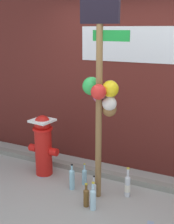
{
  "coord_description": "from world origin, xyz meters",
  "views": [
    {
      "loc": [
        1.28,
        -2.63,
        2.09
      ],
      "look_at": [
        -0.28,
        0.54,
        1.11
      ],
      "focal_mm": 48.06,
      "sensor_mm": 36.0,
      "label": 1
    }
  ],
  "objects_px": {
    "bottle_1": "(84,176)",
    "memorial_post": "(102,83)",
    "bottle_5": "(94,190)",
    "bottle_3": "(93,198)",
    "fire_hydrant": "(43,144)",
    "bottle_0": "(72,179)",
    "bottle_4": "(127,185)",
    "bottle_2": "(86,197)"
  },
  "relations": [
    {
      "from": "bottle_1",
      "to": "memorial_post",
      "type": "bearing_deg",
      "value": -25.6
    },
    {
      "from": "memorial_post",
      "to": "bottle_0",
      "type": "xyz_separation_m",
      "value": [
        -0.4,
        -0.04,
        -1.32
      ]
    },
    {
      "from": "bottle_4",
      "to": "fire_hydrant",
      "type": "bearing_deg",
      "value": 177.69
    },
    {
      "from": "bottle_2",
      "to": "bottle_5",
      "type": "height_order",
      "value": "bottle_5"
    },
    {
      "from": "bottle_4",
      "to": "bottle_2",
      "type": "bearing_deg",
      "value": -130.58
    },
    {
      "from": "bottle_0",
      "to": "bottle_3",
      "type": "relative_size",
      "value": 1.01
    },
    {
      "from": "bottle_5",
      "to": "bottle_4",
      "type": "bearing_deg",
      "value": 33.45
    },
    {
      "from": "bottle_3",
      "to": "bottle_4",
      "type": "bearing_deg",
      "value": 59.71
    },
    {
      "from": "fire_hydrant",
      "to": "bottle_1",
      "type": "distance_m",
      "value": 0.77
    },
    {
      "from": "bottle_5",
      "to": "bottle_3",
      "type": "bearing_deg",
      "value": -67.26
    },
    {
      "from": "bottle_0",
      "to": "bottle_5",
      "type": "height_order",
      "value": "bottle_0"
    },
    {
      "from": "bottle_4",
      "to": "bottle_1",
      "type": "bearing_deg",
      "value": 177.46
    },
    {
      "from": "bottle_2",
      "to": "bottle_3",
      "type": "relative_size",
      "value": 0.85
    },
    {
      "from": "memorial_post",
      "to": "bottle_5",
      "type": "distance_m",
      "value": 1.37
    },
    {
      "from": "bottle_5",
      "to": "bottle_0",
      "type": "bearing_deg",
      "value": 166.84
    },
    {
      "from": "bottle_0",
      "to": "fire_hydrant",
      "type": "bearing_deg",
      "value": 160.51
    },
    {
      "from": "bottle_2",
      "to": "fire_hydrant",
      "type": "bearing_deg",
      "value": 152.46
    },
    {
      "from": "bottle_3",
      "to": "bottle_2",
      "type": "bearing_deg",
      "value": 166.31
    },
    {
      "from": "memorial_post",
      "to": "bottle_0",
      "type": "height_order",
      "value": "memorial_post"
    },
    {
      "from": "bottle_1",
      "to": "bottle_5",
      "type": "height_order",
      "value": "bottle_5"
    },
    {
      "from": "bottle_1",
      "to": "bottle_5",
      "type": "xyz_separation_m",
      "value": [
        0.27,
        -0.27,
        -0.01
      ]
    },
    {
      "from": "memorial_post",
      "to": "bottle_5",
      "type": "xyz_separation_m",
      "value": [
        -0.03,
        -0.12,
        -1.36
      ]
    },
    {
      "from": "fire_hydrant",
      "to": "bottle_3",
      "type": "height_order",
      "value": "fire_hydrant"
    },
    {
      "from": "bottle_5",
      "to": "memorial_post",
      "type": "bearing_deg",
      "value": 74.2
    },
    {
      "from": "bottle_4",
      "to": "bottle_0",
      "type": "bearing_deg",
      "value": -167.91
    },
    {
      "from": "bottle_0",
      "to": "bottle_3",
      "type": "bearing_deg",
      "value": -34.0
    },
    {
      "from": "bottle_0",
      "to": "bottle_4",
      "type": "distance_m",
      "value": 0.74
    },
    {
      "from": "bottle_0",
      "to": "bottle_4",
      "type": "bearing_deg",
      "value": 12.09
    },
    {
      "from": "bottle_1",
      "to": "bottle_2",
      "type": "xyz_separation_m",
      "value": [
        0.26,
        -0.47,
        0.0
      ]
    },
    {
      "from": "bottle_1",
      "to": "bottle_2",
      "type": "distance_m",
      "value": 0.53
    },
    {
      "from": "fire_hydrant",
      "to": "bottle_2",
      "type": "xyz_separation_m",
      "value": [
        0.94,
        -0.49,
        -0.35
      ]
    },
    {
      "from": "memorial_post",
      "to": "bottle_2",
      "type": "height_order",
      "value": "memorial_post"
    },
    {
      "from": "fire_hydrant",
      "to": "bottle_3",
      "type": "bearing_deg",
      "value": -26.27
    },
    {
      "from": "bottle_3",
      "to": "bottle_5",
      "type": "relative_size",
      "value": 1.14
    },
    {
      "from": "memorial_post",
      "to": "bottle_0",
      "type": "bearing_deg",
      "value": -174.47
    },
    {
      "from": "bottle_2",
      "to": "bottle_4",
      "type": "relative_size",
      "value": 0.76
    },
    {
      "from": "bottle_0",
      "to": "bottle_4",
      "type": "relative_size",
      "value": 0.91
    },
    {
      "from": "bottle_1",
      "to": "bottle_3",
      "type": "bearing_deg",
      "value": -53.67
    },
    {
      "from": "bottle_2",
      "to": "bottle_4",
      "type": "xyz_separation_m",
      "value": [
        0.37,
        0.44,
        0.02
      ]
    },
    {
      "from": "bottle_1",
      "to": "bottle_4",
      "type": "relative_size",
      "value": 0.78
    },
    {
      "from": "bottle_2",
      "to": "bottle_5",
      "type": "distance_m",
      "value": 0.2
    },
    {
      "from": "bottle_3",
      "to": "fire_hydrant",
      "type": "bearing_deg",
      "value": 153.73
    }
  ]
}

